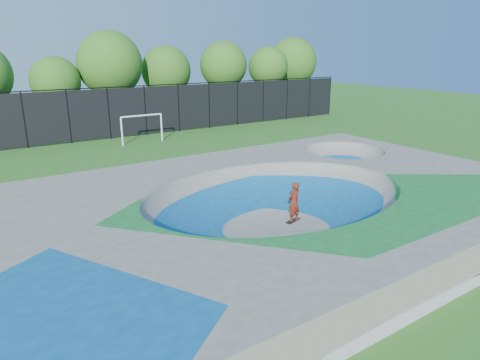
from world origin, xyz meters
name	(u,v)px	position (x,y,z in m)	size (l,w,h in m)	color
ground	(276,225)	(0.00, 0.00, 0.00)	(120.00, 120.00, 0.00)	#2A611B
skate_deck	(277,208)	(0.00, 0.00, 0.75)	(22.00, 14.00, 1.50)	gray
skater	(294,202)	(0.82, -0.08, 0.84)	(0.61, 0.40, 1.68)	red
skateboard	(293,221)	(0.82, -0.08, 0.03)	(0.78, 0.22, 0.05)	black
soccer_goal	(142,124)	(1.50, 18.05, 1.49)	(3.24, 0.12, 2.14)	white
fence	(109,112)	(0.00, 21.00, 2.10)	(48.09, 0.09, 4.04)	black
treeline	(77,69)	(-0.76, 26.21, 5.17)	(53.72, 7.12, 8.42)	#473323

